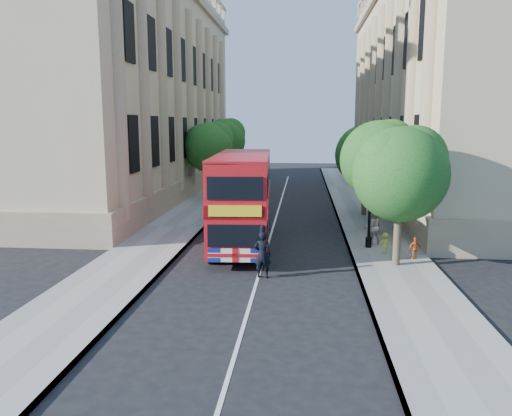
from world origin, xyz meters
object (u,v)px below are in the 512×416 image
(double_decker_bus, at_px, (243,196))
(box_van, at_px, (245,194))
(lamp_post, at_px, (370,199))
(police_constable, at_px, (263,255))
(woman_pedestrian, at_px, (372,226))

(double_decker_bus, xyz_separation_m, box_van, (-0.95, 8.92, -1.14))
(lamp_post, relative_size, police_constable, 2.71)
(double_decker_bus, height_order, box_van, double_decker_bus)
(box_van, xyz_separation_m, woman_pedestrian, (7.45, -8.56, -0.36))
(double_decker_bus, xyz_separation_m, police_constable, (1.44, -5.34, -1.56))
(lamp_post, bearing_deg, police_constable, -133.95)
(box_van, distance_m, woman_pedestrian, 11.36)
(double_decker_bus, relative_size, woman_pedestrian, 5.54)
(box_van, relative_size, woman_pedestrian, 2.78)
(double_decker_bus, relative_size, box_van, 1.99)
(woman_pedestrian, bearing_deg, box_van, -68.86)
(double_decker_bus, height_order, police_constable, double_decker_bus)
(double_decker_bus, bearing_deg, police_constable, -78.16)
(woman_pedestrian, bearing_deg, lamp_post, 50.55)
(box_van, relative_size, police_constable, 2.63)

